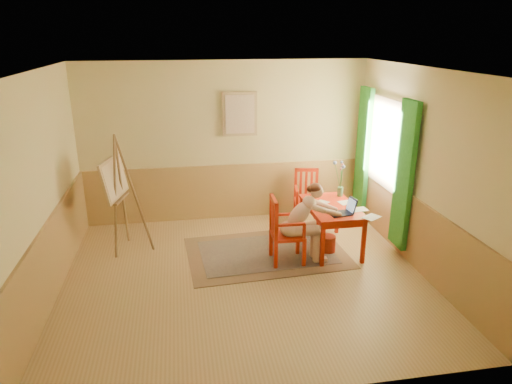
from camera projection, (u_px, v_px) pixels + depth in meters
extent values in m
cube|color=tan|center=(245.00, 277.00, 6.42)|extent=(5.00, 4.50, 0.02)
cube|color=white|center=(243.00, 69.00, 5.49)|extent=(5.00, 4.50, 0.02)
cube|color=#DDCB86|center=(226.00, 142.00, 8.06)|extent=(5.00, 0.02, 2.80)
cube|color=#DDCB86|center=(283.00, 263.00, 3.85)|extent=(5.00, 0.02, 2.80)
cube|color=#DDCB86|center=(39.00, 192.00, 5.56)|extent=(0.02, 4.50, 2.80)
cube|color=#DDCB86|center=(423.00, 172.00, 6.36)|extent=(0.02, 4.50, 2.80)
cube|color=tan|center=(227.00, 191.00, 8.33)|extent=(5.00, 0.04, 1.00)
cube|color=tan|center=(53.00, 258.00, 5.86)|extent=(0.04, 4.50, 1.00)
cube|color=tan|center=(414.00, 232.00, 6.65)|extent=(0.04, 4.50, 1.00)
cube|color=white|center=(387.00, 144.00, 7.32)|extent=(0.02, 1.00, 1.30)
cube|color=tan|center=(386.00, 144.00, 7.32)|extent=(0.03, 1.12, 1.42)
cube|color=green|center=(404.00, 176.00, 6.69)|extent=(0.08, 0.45, 2.20)
cube|color=green|center=(363.00, 150.00, 8.14)|extent=(0.08, 0.45, 2.20)
cube|color=tan|center=(240.00, 114.00, 7.89)|extent=(0.60, 0.04, 0.76)
cube|color=beige|center=(240.00, 114.00, 7.87)|extent=(0.50, 0.02, 0.66)
cube|color=#8C7251|center=(266.00, 253.00, 7.10)|extent=(2.49, 1.74, 0.01)
cube|color=black|center=(266.00, 252.00, 7.10)|extent=(2.07, 1.32, 0.01)
cube|color=red|center=(332.00, 207.00, 7.04)|extent=(0.73, 1.21, 0.04)
cube|color=red|center=(332.00, 211.00, 7.06)|extent=(0.63, 1.11, 0.10)
cube|color=red|center=(322.00, 245.00, 6.59)|extent=(0.06, 0.06, 0.68)
cube|color=red|center=(364.00, 242.00, 6.69)|extent=(0.06, 0.06, 0.68)
cube|color=red|center=(301.00, 217.00, 7.61)|extent=(0.06, 0.06, 0.68)
cube|color=red|center=(337.00, 214.00, 7.72)|extent=(0.06, 0.06, 0.68)
cube|color=red|center=(287.00, 235.00, 6.70)|extent=(0.47, 0.46, 0.05)
cube|color=red|center=(276.00, 256.00, 6.57)|extent=(0.05, 0.05, 0.41)
cube|color=red|center=(304.00, 254.00, 6.62)|extent=(0.05, 0.05, 0.41)
cube|color=red|center=(271.00, 244.00, 6.93)|extent=(0.05, 0.05, 0.41)
cube|color=red|center=(298.00, 242.00, 6.99)|extent=(0.05, 0.05, 0.41)
cube|color=red|center=(276.00, 222.00, 6.39)|extent=(0.05, 0.05, 0.56)
cube|color=red|center=(271.00, 212.00, 6.76)|extent=(0.05, 0.05, 0.56)
cube|color=red|center=(274.00, 200.00, 6.49)|extent=(0.06, 0.45, 0.06)
cube|color=red|center=(275.00, 220.00, 6.49)|extent=(0.03, 0.05, 0.46)
cube|color=red|center=(274.00, 218.00, 6.58)|extent=(0.03, 0.05, 0.46)
cube|color=red|center=(272.00, 215.00, 6.68)|extent=(0.03, 0.05, 0.46)
cube|color=red|center=(291.00, 225.00, 6.44)|extent=(0.42, 0.05, 0.04)
cube|color=red|center=(304.00, 231.00, 6.50)|extent=(0.04, 0.04, 0.22)
cube|color=red|center=(285.00, 214.00, 6.81)|extent=(0.42, 0.05, 0.04)
cube|color=red|center=(298.00, 220.00, 6.87)|extent=(0.04, 0.04, 0.22)
cube|color=red|center=(307.00, 201.00, 8.10)|extent=(0.49, 0.51, 0.04)
cube|color=red|center=(295.00, 209.00, 8.36)|extent=(0.06, 0.06, 0.39)
cube|color=red|center=(296.00, 217.00, 7.99)|extent=(0.06, 0.06, 0.39)
cube|color=red|center=(315.00, 209.00, 8.36)|extent=(0.06, 0.06, 0.39)
cube|color=red|center=(318.00, 217.00, 7.99)|extent=(0.06, 0.06, 0.39)
cube|color=red|center=(296.00, 182.00, 8.20)|extent=(0.06, 0.06, 0.53)
cube|color=red|center=(317.00, 182.00, 8.19)|extent=(0.06, 0.06, 0.53)
cube|color=red|center=(307.00, 170.00, 8.12)|extent=(0.42, 0.12, 0.06)
cube|color=red|center=(301.00, 183.00, 8.20)|extent=(0.05, 0.04, 0.43)
cube|color=red|center=(306.00, 183.00, 8.20)|extent=(0.05, 0.04, 0.43)
cube|color=red|center=(311.00, 183.00, 8.20)|extent=(0.05, 0.04, 0.43)
cube|color=red|center=(296.00, 189.00, 8.03)|extent=(0.11, 0.39, 0.03)
cube|color=red|center=(297.00, 198.00, 7.89)|extent=(0.04, 0.04, 0.21)
cube|color=red|center=(318.00, 189.00, 8.03)|extent=(0.11, 0.39, 0.03)
cube|color=red|center=(319.00, 198.00, 7.88)|extent=(0.04, 0.04, 0.21)
ellipsoid|color=beige|center=(289.00, 229.00, 6.66)|extent=(0.28, 0.35, 0.22)
cylinder|color=beige|center=(304.00, 231.00, 6.61)|extent=(0.43, 0.16, 0.15)
cylinder|color=beige|center=(301.00, 226.00, 6.77)|extent=(0.43, 0.16, 0.15)
cylinder|color=beige|center=(317.00, 246.00, 6.72)|extent=(0.11, 0.11, 0.48)
cylinder|color=beige|center=(314.00, 241.00, 6.88)|extent=(0.11, 0.11, 0.48)
cube|color=beige|center=(320.00, 260.00, 6.81)|extent=(0.20, 0.09, 0.07)
cube|color=beige|center=(317.00, 255.00, 6.97)|extent=(0.20, 0.09, 0.07)
ellipsoid|color=beige|center=(299.00, 214.00, 6.61)|extent=(0.47, 0.29, 0.51)
ellipsoid|color=beige|center=(309.00, 202.00, 6.57)|extent=(0.20, 0.29, 0.17)
sphere|color=beige|center=(317.00, 191.00, 6.53)|extent=(0.20, 0.20, 0.19)
ellipsoid|color=#512515|center=(315.00, 188.00, 6.51)|extent=(0.18, 0.19, 0.14)
sphere|color=#512515|center=(310.00, 189.00, 6.51)|extent=(0.10, 0.10, 0.10)
cylinder|color=beige|center=(318.00, 209.00, 6.47)|extent=(0.22, 0.11, 0.14)
cylinder|color=beige|center=(332.00, 213.00, 6.54)|extent=(0.29, 0.13, 0.16)
sphere|color=beige|center=(324.00, 211.00, 6.48)|extent=(0.09, 0.09, 0.08)
sphere|color=beige|center=(340.00, 214.00, 6.60)|extent=(0.07, 0.07, 0.07)
cylinder|color=beige|center=(313.00, 202.00, 6.73)|extent=(0.22, 0.10, 0.14)
cylinder|color=beige|center=(327.00, 207.00, 6.77)|extent=(0.29, 0.14, 0.16)
sphere|color=beige|center=(319.00, 203.00, 6.77)|extent=(0.09, 0.09, 0.08)
sphere|color=beige|center=(336.00, 210.00, 6.78)|extent=(0.07, 0.07, 0.07)
cube|color=#1E2338|center=(340.00, 214.00, 6.70)|extent=(0.35, 0.28, 0.02)
cube|color=#2D3342|center=(340.00, 213.00, 6.69)|extent=(0.30, 0.22, 0.00)
cube|color=#1E2338|center=(352.00, 205.00, 6.72)|extent=(0.10, 0.23, 0.21)
cube|color=#99BFF2|center=(351.00, 205.00, 6.71)|extent=(0.08, 0.19, 0.17)
cube|color=white|center=(372.00, 217.00, 6.59)|extent=(0.32, 0.29, 0.00)
cube|color=white|center=(347.00, 202.00, 7.16)|extent=(0.29, 0.23, 0.00)
cube|color=white|center=(321.00, 203.00, 7.13)|extent=(0.32, 0.31, 0.00)
cube|color=white|center=(359.00, 209.00, 6.87)|extent=(0.27, 0.21, 0.00)
cylinder|color=#3F724C|center=(340.00, 192.00, 7.42)|extent=(0.12, 0.12, 0.15)
cylinder|color=#3F7233|center=(338.00, 176.00, 7.37)|extent=(0.10, 0.10, 0.41)
sphere|color=#728CD8|center=(335.00, 163.00, 7.34)|extent=(0.08, 0.08, 0.06)
cylinder|color=#3F7233|center=(342.00, 176.00, 7.28)|extent=(0.03, 0.10, 0.43)
sphere|color=pink|center=(343.00, 164.00, 7.17)|extent=(0.05, 0.05, 0.04)
cylinder|color=#3F7233|center=(341.00, 179.00, 7.36)|extent=(0.02, 0.05, 0.32)
sphere|color=pink|center=(341.00, 169.00, 7.33)|extent=(0.06, 0.06, 0.05)
cylinder|color=#3F7233|center=(342.00, 178.00, 7.27)|extent=(0.03, 0.13, 0.40)
sphere|color=#728CD8|center=(343.00, 167.00, 7.15)|extent=(0.07, 0.07, 0.06)
cylinder|color=#3F7233|center=(341.00, 177.00, 7.39)|extent=(0.06, 0.11, 0.35)
sphere|color=pink|center=(343.00, 166.00, 7.38)|extent=(0.06, 0.06, 0.05)
cylinder|color=#3F7233|center=(341.00, 177.00, 7.37)|extent=(0.04, 0.06, 0.36)
sphere|color=pink|center=(342.00, 166.00, 7.33)|extent=(0.06, 0.06, 0.05)
cylinder|color=#3F7233|center=(341.00, 175.00, 7.38)|extent=(0.05, 0.12, 0.41)
sphere|color=#728CD8|center=(342.00, 162.00, 7.37)|extent=(0.06, 0.06, 0.05)
cylinder|color=#A9351D|center=(328.00, 244.00, 7.11)|extent=(0.25, 0.25, 0.26)
cylinder|color=brown|center=(115.00, 197.00, 6.81)|extent=(0.16, 0.32, 1.84)
cylinder|color=brown|center=(122.00, 191.00, 7.09)|extent=(0.06, 0.34, 1.84)
cylinder|color=brown|center=(135.00, 194.00, 6.94)|extent=(0.48, 0.14, 1.84)
cylinder|color=brown|center=(117.00, 198.00, 6.98)|extent=(0.15, 0.51, 0.03)
cube|color=brown|center=(121.00, 199.00, 6.97)|extent=(0.18, 0.55, 0.03)
cube|color=tan|center=(114.00, 178.00, 6.87)|extent=(0.32, 0.82, 0.61)
cube|color=beige|center=(115.00, 178.00, 6.87)|extent=(0.27, 0.74, 0.53)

